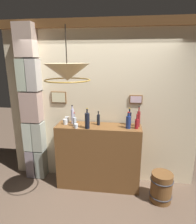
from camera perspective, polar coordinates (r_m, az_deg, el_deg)
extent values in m
plane|color=brown|center=(3.12, -2.16, -29.49)|extent=(12.00, 12.00, 0.00)
cube|color=beige|center=(3.39, 0.75, 2.00)|extent=(3.36, 0.08, 2.83)
cube|color=brown|center=(3.29, 0.70, 25.01)|extent=(3.36, 0.10, 0.14)
cube|color=brown|center=(3.48, -11.55, 4.30)|extent=(0.27, 0.03, 0.20)
cube|color=beige|center=(3.47, -11.63, 4.25)|extent=(0.24, 0.01, 0.17)
cube|color=brown|center=(3.30, 11.16, 3.72)|extent=(0.21, 0.03, 0.14)
cube|color=beige|center=(3.28, 11.17, 3.66)|extent=(0.18, 0.01, 0.11)
cube|color=gray|center=(4.06, -18.71, -13.75)|extent=(0.16, 0.29, 0.53)
cube|color=gray|center=(3.99, -16.25, -14.11)|extent=(0.17, 0.29, 0.53)
cube|color=#B7C3B3|center=(3.83, -19.41, -6.45)|extent=(0.16, 0.29, 0.53)
cube|color=#A4AA9C|center=(3.76, -16.88, -6.69)|extent=(0.18, 0.29, 0.53)
cube|color=tan|center=(3.63, -18.88, 1.60)|extent=(0.33, 0.29, 0.53)
cube|color=#A4B19B|center=(3.59, -20.98, 10.26)|extent=(0.16, 0.29, 0.53)
cube|color=#AAA49E|center=(3.51, -18.28, 10.40)|extent=(0.18, 0.29, 0.53)
cube|color=beige|center=(3.56, -20.49, 19.25)|extent=(0.32, 0.29, 0.53)
cube|color=brown|center=(3.43, 0.11, -13.04)|extent=(1.41, 0.40, 1.13)
cylinder|color=navy|center=(3.10, 8.97, -3.04)|extent=(0.08, 0.08, 0.20)
cylinder|color=navy|center=(3.06, 9.07, -0.74)|extent=(0.04, 0.04, 0.06)
cylinder|color=maroon|center=(3.05, 9.10, -0.08)|extent=(0.04, 0.04, 0.01)
cylinder|color=maroon|center=(3.11, 11.37, -3.49)|extent=(0.06, 0.06, 0.15)
cylinder|color=maroon|center=(3.08, 11.48, -1.49)|extent=(0.03, 0.03, 0.07)
cylinder|color=maroon|center=(3.07, 11.52, -0.72)|extent=(0.03, 0.03, 0.01)
cylinder|color=maroon|center=(3.19, 11.91, -2.09)|extent=(0.05, 0.05, 0.25)
cylinder|color=maroon|center=(3.15, 12.07, 0.75)|extent=(0.02, 0.02, 0.07)
cylinder|color=black|center=(3.14, 12.11, 1.51)|extent=(0.02, 0.02, 0.01)
cylinder|color=black|center=(3.25, 9.23, -1.97)|extent=(0.07, 0.07, 0.22)
cylinder|color=black|center=(3.22, 9.33, 0.42)|extent=(0.02, 0.02, 0.06)
cylinder|color=#B7932D|center=(3.21, 9.36, 1.08)|extent=(0.03, 0.03, 0.01)
cylinder|color=#ABB4BE|center=(3.18, -6.96, -2.89)|extent=(0.06, 0.06, 0.15)
cylinder|color=#ABB4BE|center=(3.15, -7.02, -0.99)|extent=(0.02, 0.02, 0.07)
cylinder|color=maroon|center=(3.14, -7.05, -0.28)|extent=(0.02, 0.02, 0.01)
cylinder|color=black|center=(3.21, 0.11, -2.36)|extent=(0.05, 0.05, 0.18)
cylinder|color=black|center=(3.18, 0.11, -0.40)|extent=(0.02, 0.02, 0.05)
cylinder|color=black|center=(3.17, 0.11, 0.14)|extent=(0.02, 0.02, 0.01)
cylinder|color=silver|center=(3.31, -7.55, -1.25)|extent=(0.05, 0.05, 0.26)
cylinder|color=silver|center=(3.27, -7.65, 1.34)|extent=(0.02, 0.02, 0.05)
cylinder|color=black|center=(3.26, -7.67, 1.90)|extent=(0.03, 0.03, 0.01)
cylinder|color=black|center=(3.05, -3.20, -2.64)|extent=(0.08, 0.08, 0.25)
cylinder|color=black|center=(3.00, -3.25, 0.28)|extent=(0.02, 0.02, 0.07)
cylinder|color=#B7932D|center=(2.99, -3.26, 1.03)|extent=(0.03, 0.03, 0.01)
cylinder|color=silver|center=(3.10, -6.50, -4.14)|extent=(0.06, 0.06, 0.07)
cylinder|color=silver|center=(3.44, -9.14, -2.14)|extent=(0.08, 0.08, 0.09)
cylinder|color=silver|center=(3.31, -9.66, -2.85)|extent=(0.08, 0.08, 0.09)
cone|color=beige|center=(2.32, -9.14, 11.60)|extent=(0.54, 0.54, 0.20)
cylinder|color=black|center=(2.32, -9.47, 19.22)|extent=(0.01, 0.01, 0.42)
torus|color=#AD8433|center=(2.33, -9.04, 9.31)|extent=(0.55, 0.55, 0.02)
cylinder|color=brown|center=(3.42, 18.22, -20.38)|extent=(0.33, 0.33, 0.48)
torus|color=#333338|center=(3.35, 18.42, -18.48)|extent=(0.36, 0.36, 0.02)
torus|color=#333338|center=(3.50, 18.02, -22.19)|extent=(0.36, 0.36, 0.02)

